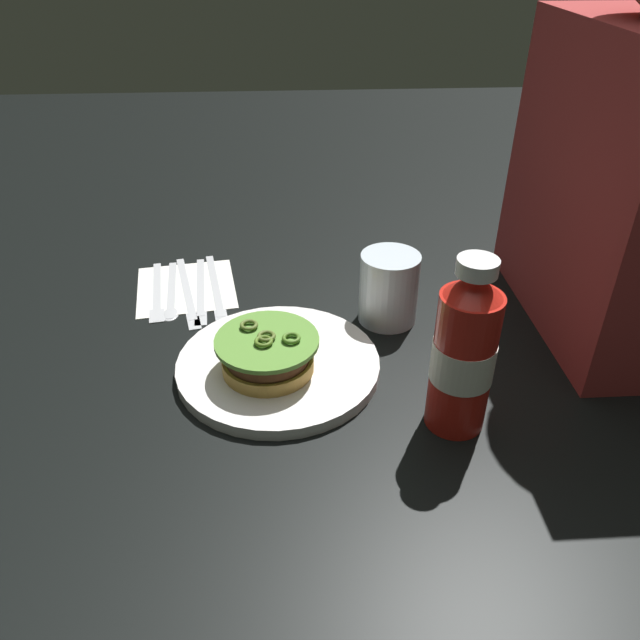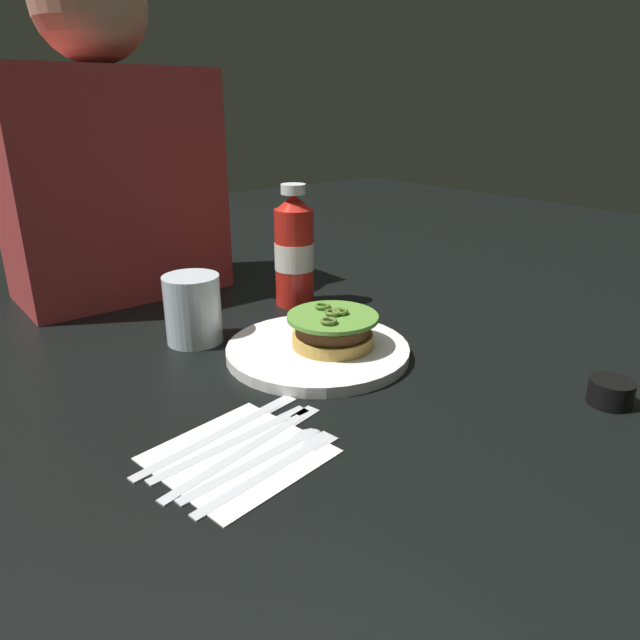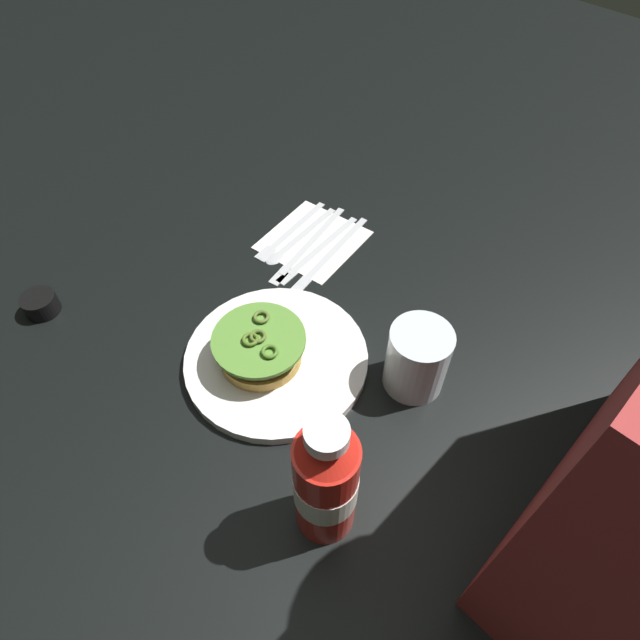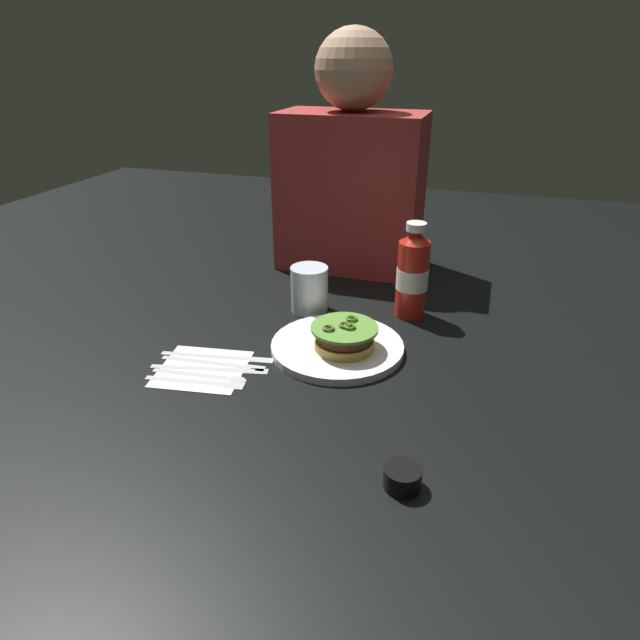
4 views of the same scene
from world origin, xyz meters
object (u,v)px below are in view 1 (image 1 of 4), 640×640
object	(u,v)px
dinner_plate	(278,365)
steak_knife	(188,294)
water_glass	(389,288)
butter_knife	(200,292)
fork_utensil	(157,294)
spoon_utensil	(171,296)
napkin	(186,287)
burger_sandwich	(268,354)
table_knife	(216,291)
ketchup_bottle	(464,354)

from	to	relation	value
dinner_plate	steak_knife	xyz separation A→B (m)	(-0.19, -0.14, -0.00)
water_glass	butter_knife	world-z (taller)	water_glass
water_glass	dinner_plate	bearing A→B (deg)	-54.80
fork_utensil	dinner_plate	bearing A→B (deg)	43.88
water_glass	fork_utensil	size ratio (longest dim) A/B	0.56
spoon_utensil	butter_knife	world-z (taller)	same
spoon_utensil	steak_knife	bearing A→B (deg)	101.09
napkin	fork_utensil	world-z (taller)	fork_utensil
fork_utensil	spoon_utensil	xyz separation A→B (m)	(0.01, 0.02, -0.00)
dinner_plate	burger_sandwich	size ratio (longest dim) A/B	2.03
table_knife	burger_sandwich	bearing A→B (deg)	21.06
dinner_plate	ketchup_bottle	size ratio (longest dim) A/B	1.23
dinner_plate	ketchup_bottle	bearing A→B (deg)	61.72
burger_sandwich	table_knife	xyz separation A→B (m)	(-0.22, -0.08, -0.03)
ketchup_bottle	dinner_plate	bearing A→B (deg)	-118.28
spoon_utensil	table_knife	bearing A→B (deg)	99.46
dinner_plate	ketchup_bottle	distance (m)	0.25
spoon_utensil	table_knife	xyz separation A→B (m)	(-0.01, 0.07, 0.00)
water_glass	butter_knife	bearing A→B (deg)	-106.93
burger_sandwich	butter_knife	distance (m)	0.24
dinner_plate	water_glass	distance (m)	0.20
burger_sandwich	napkin	bearing A→B (deg)	-150.71
burger_sandwich	steak_knife	size ratio (longest dim) A/B	0.59
butter_knife	ketchup_bottle	bearing A→B (deg)	46.56
napkin	water_glass	bearing A→B (deg)	70.52
napkin	butter_knife	xyz separation A→B (m)	(0.02, 0.02, 0.00)
ketchup_bottle	napkin	size ratio (longest dim) A/B	1.35
ketchup_bottle	butter_knife	size ratio (longest dim) A/B	1.03
dinner_plate	fork_utensil	size ratio (longest dim) A/B	1.42
fork_utensil	steak_knife	bearing A→B (deg)	88.20
water_glass	ketchup_bottle	bearing A→B (deg)	11.36
dinner_plate	water_glass	xyz separation A→B (m)	(-0.11, 0.16, 0.04)
ketchup_bottle	water_glass	size ratio (longest dim) A/B	2.06
burger_sandwich	table_knife	distance (m)	0.23
napkin	spoon_utensil	distance (m)	0.04
ketchup_bottle	table_knife	size ratio (longest dim) A/B	0.96
table_knife	steak_knife	bearing A→B (deg)	-81.50
dinner_plate	table_knife	world-z (taller)	dinner_plate
water_glass	fork_utensil	xyz separation A→B (m)	(-0.08, -0.34, -0.05)
burger_sandwich	butter_knife	world-z (taller)	burger_sandwich
napkin	butter_knife	size ratio (longest dim) A/B	0.77
water_glass	fork_utensil	bearing A→B (deg)	-103.39
dinner_plate	fork_utensil	distance (m)	0.27
ketchup_bottle	fork_utensil	size ratio (longest dim) A/B	1.15
dinner_plate	napkin	xyz separation A→B (m)	(-0.22, -0.14, -0.01)
burger_sandwich	water_glass	xyz separation A→B (m)	(-0.13, 0.17, 0.01)
napkin	steak_knife	xyz separation A→B (m)	(0.03, 0.01, 0.00)
napkin	butter_knife	distance (m)	0.03
burger_sandwich	water_glass	size ratio (longest dim) A/B	1.25
steak_knife	table_knife	world-z (taller)	same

